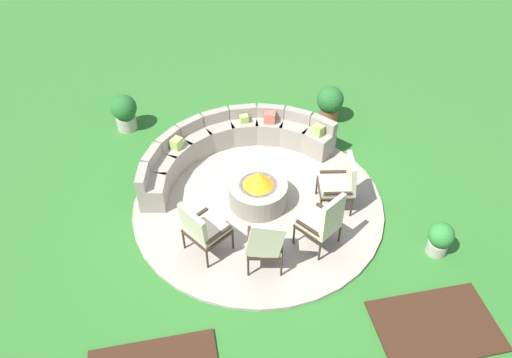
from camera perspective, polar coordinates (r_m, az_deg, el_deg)
ground_plane at (r=9.12m, az=0.25°, el=-2.92°), size 24.00×24.00×0.00m
patio_circle at (r=9.10m, az=0.25°, el=-2.79°), size 4.47×4.47×0.06m
mulch_bed_right at (r=7.99m, az=19.66°, el=-15.35°), size 1.74×1.16×0.04m
fire_pit at (r=8.88m, az=0.26°, el=-1.38°), size 1.03×1.03×0.72m
curved_stone_bench at (r=9.85m, az=-3.19°, el=3.88°), size 3.88×2.03×0.73m
lounge_chair_front_left at (r=7.95m, az=-6.08°, el=-5.56°), size 0.83×0.85×1.08m
lounge_chair_front_right at (r=7.69m, az=1.03°, el=-7.20°), size 0.68×0.70×1.14m
lounge_chair_back_left at (r=8.05m, az=7.63°, el=-4.78°), size 0.79×0.81×1.11m
lounge_chair_back_right at (r=8.78m, az=9.57°, el=-0.35°), size 0.69×0.69×1.03m
potted_plant_0 at (r=10.97m, az=-14.66°, el=7.42°), size 0.54×0.54×0.80m
potted_plant_1 at (r=10.98m, az=8.35°, el=8.54°), size 0.57×0.57×0.81m
potted_plant_2 at (r=8.65m, az=20.13°, el=-6.27°), size 0.42×0.42×0.62m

